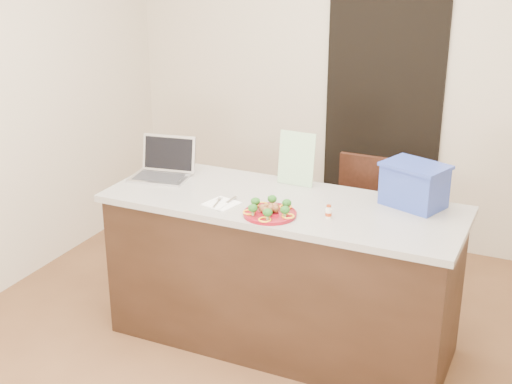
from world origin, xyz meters
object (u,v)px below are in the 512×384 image
at_px(island, 281,273).
at_px(laptop, 164,166).
at_px(yogurt_bottle, 328,213).
at_px(blue_box, 414,185).
at_px(napkin, 222,204).
at_px(chair, 363,217).
at_px(plate, 270,213).

xyz_separation_m(island, laptop, (-0.83, 0.08, 0.52)).
bearing_deg(yogurt_bottle, blue_box, 45.07).
bearing_deg(laptop, island, -15.37).
relative_size(island, laptop, 5.40).
bearing_deg(napkin, island, 33.37).
bearing_deg(blue_box, laptop, -154.17).
bearing_deg(napkin, laptop, 153.33).
xyz_separation_m(laptop, chair, (1.07, 0.78, -0.45)).
relative_size(laptop, blue_box, 0.94).
xyz_separation_m(island, yogurt_bottle, (0.32, -0.13, 0.49)).
height_order(island, plate, plate).
xyz_separation_m(napkin, chair, (0.52, 1.05, -0.39)).
xyz_separation_m(island, blue_box, (0.69, 0.24, 0.58)).
xyz_separation_m(yogurt_bottle, blue_box, (0.37, 0.37, 0.09)).
distance_m(laptop, chair, 1.40).
relative_size(island, chair, 2.20).
bearing_deg(blue_box, chair, 146.22).
distance_m(island, napkin, 0.58).
relative_size(blue_box, chair, 0.43).
xyz_separation_m(napkin, blue_box, (0.98, 0.43, 0.12)).
relative_size(island, plate, 7.07).
bearing_deg(blue_box, yogurt_bottle, -115.09).
bearing_deg(island, yogurt_bottle, -21.87).
bearing_deg(napkin, plate, -6.32).
relative_size(plate, chair, 0.31).
bearing_deg(chair, napkin, -115.87).
height_order(yogurt_bottle, blue_box, blue_box).
xyz_separation_m(laptop, blue_box, (1.52, 0.16, 0.06)).
height_order(blue_box, chair, blue_box).
height_order(napkin, yogurt_bottle, yogurt_bottle).
distance_m(napkin, blue_box, 1.08).
xyz_separation_m(plate, blue_box, (0.67, 0.47, 0.11)).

